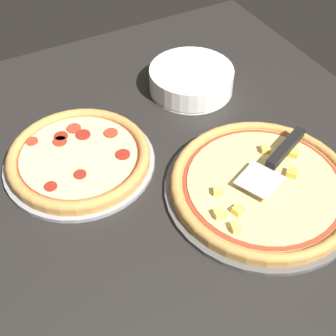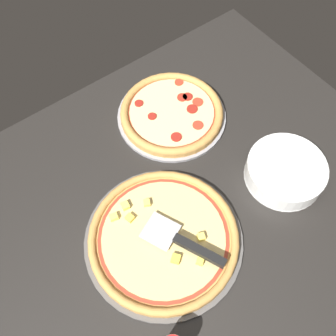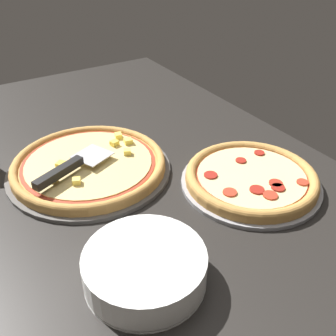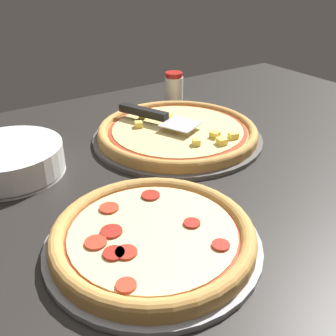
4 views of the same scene
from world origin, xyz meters
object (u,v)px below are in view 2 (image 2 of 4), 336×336
object	(u,v)px
pizza_back	(172,112)
plate_stack	(285,171)
pizza_front	(164,238)
serving_spatula	(191,247)

from	to	relation	value
pizza_back	plate_stack	world-z (taller)	plate_stack
pizza_front	pizza_back	size ratio (longest dim) A/B	1.22
plate_stack	pizza_back	bearing A→B (deg)	108.97
pizza_front	plate_stack	bearing A→B (deg)	-7.46
pizza_front	pizza_back	distance (cm)	41.54
serving_spatula	pizza_front	bearing A→B (deg)	116.94
serving_spatula	plate_stack	distance (cm)	36.00
pizza_front	pizza_back	bearing A→B (deg)	49.92
serving_spatula	plate_stack	xyz separation A→B (cm)	(35.89, 1.83, -2.05)
pizza_back	plate_stack	xyz separation A→B (cm)	(12.70, -36.95, 0.82)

